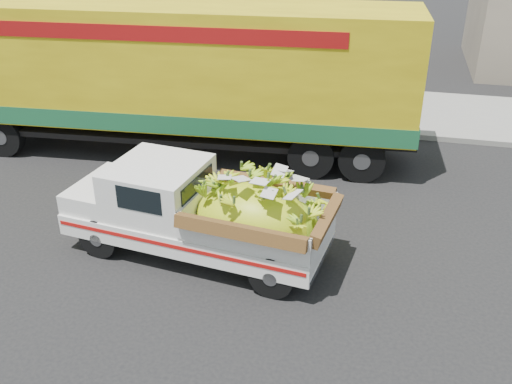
# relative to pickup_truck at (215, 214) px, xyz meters

# --- Properties ---
(ground) EXTENTS (100.00, 100.00, 0.00)m
(ground) POSITION_rel_pickup_truck_xyz_m (-1.19, 0.14, -0.92)
(ground) COLOR black
(ground) RESTS_ON ground
(curb) EXTENTS (60.00, 0.25, 0.15)m
(curb) POSITION_rel_pickup_truck_xyz_m (-1.19, 7.04, -0.84)
(curb) COLOR gray
(curb) RESTS_ON ground
(sidewalk) EXTENTS (60.00, 4.00, 0.14)m
(sidewalk) POSITION_rel_pickup_truck_xyz_m (-1.19, 9.14, -0.85)
(sidewalk) COLOR gray
(sidewalk) RESTS_ON ground
(pickup_truck) EXTENTS (5.06, 2.38, 1.71)m
(pickup_truck) POSITION_rel_pickup_truck_xyz_m (0.00, 0.00, 0.00)
(pickup_truck) COLOR black
(pickup_truck) RESTS_ON ground
(semi_trailer) EXTENTS (12.04, 3.35, 3.80)m
(semi_trailer) POSITION_rel_pickup_truck_xyz_m (-2.35, 4.59, 1.20)
(semi_trailer) COLOR black
(semi_trailer) RESTS_ON ground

